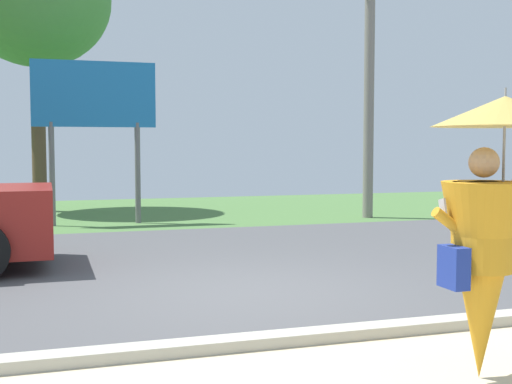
{
  "coord_description": "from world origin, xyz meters",
  "views": [
    {
      "loc": [
        -2.22,
        -7.3,
        1.72
      ],
      "look_at": [
        0.4,
        1.0,
        1.1
      ],
      "focal_mm": 46.75,
      "sensor_mm": 36.0,
      "label": 1
    }
  ],
  "objects_px": {
    "roadside_billboard": "(95,106)",
    "monk_pedestrian": "(488,226)",
    "tree_left_far": "(36,0)",
    "utility_pole": "(369,81)"
  },
  "relations": [
    {
      "from": "monk_pedestrian",
      "to": "utility_pole",
      "type": "relative_size",
      "value": 0.35
    },
    {
      "from": "monk_pedestrian",
      "to": "tree_left_far",
      "type": "bearing_deg",
      "value": 94.22
    },
    {
      "from": "monk_pedestrian",
      "to": "utility_pole",
      "type": "height_order",
      "value": "utility_pole"
    },
    {
      "from": "utility_pole",
      "to": "roadside_billboard",
      "type": "bearing_deg",
      "value": 175.19
    },
    {
      "from": "monk_pedestrian",
      "to": "roadside_billboard",
      "type": "bearing_deg",
      "value": 92.13
    },
    {
      "from": "monk_pedestrian",
      "to": "tree_left_far",
      "type": "relative_size",
      "value": 0.3
    },
    {
      "from": "roadside_billboard",
      "to": "tree_left_far",
      "type": "distance_m",
      "value": 4.57
    },
    {
      "from": "roadside_billboard",
      "to": "monk_pedestrian",
      "type": "bearing_deg",
      "value": -79.11
    },
    {
      "from": "utility_pole",
      "to": "tree_left_far",
      "type": "height_order",
      "value": "tree_left_far"
    },
    {
      "from": "monk_pedestrian",
      "to": "roadside_billboard",
      "type": "relative_size",
      "value": 0.61
    }
  ]
}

